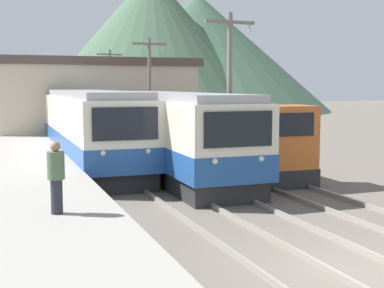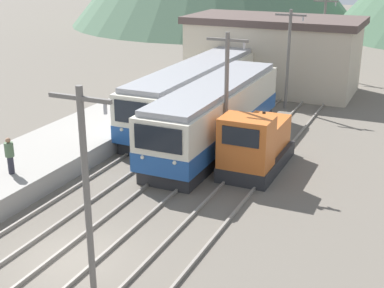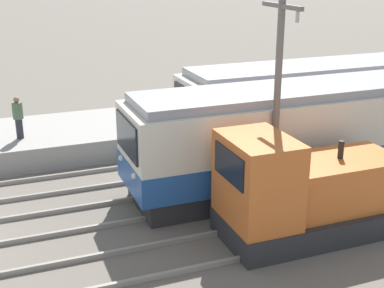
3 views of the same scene
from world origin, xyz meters
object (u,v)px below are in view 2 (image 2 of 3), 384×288
at_px(commuter_train_left, 195,95).
at_px(person_on_platform, 10,154).
at_px(catenary_mast_far, 288,55).
at_px(catenary_mast_distant, 323,33).
at_px(catenary_mast_near, 86,185).
at_px(catenary_mast_mid, 226,95).
at_px(commuter_train_center, 216,117).
at_px(shunting_locomotive, 256,146).

relative_size(commuter_train_left, person_on_platform, 9.14).
distance_m(catenary_mast_far, catenary_mast_distant, 11.22).
bearing_deg(catenary_mast_near, catenary_mast_distant, 90.00).
distance_m(catenary_mast_mid, catenary_mast_far, 11.22).
relative_size(commuter_train_center, catenary_mast_far, 2.03).
xyz_separation_m(commuter_train_left, catenary_mast_mid, (4.31, -6.11, 1.90)).
bearing_deg(catenary_mast_mid, person_on_platform, -136.83).
bearing_deg(commuter_train_left, catenary_mast_mid, -54.81).
height_order(catenary_mast_near, catenary_mast_distant, same).
bearing_deg(person_on_platform, catenary_mast_distant, 76.19).
height_order(catenary_mast_far, catenary_mast_distant, same).
bearing_deg(catenary_mast_near, commuter_train_center, 96.29).
relative_size(commuter_train_left, commuter_train_center, 1.12).
xyz_separation_m(commuter_train_center, shunting_locomotive, (3.00, -2.35, -0.40)).
xyz_separation_m(commuter_train_center, catenary_mast_mid, (1.51, -2.46, 1.93)).
bearing_deg(catenary_mast_distant, catenary_mast_near, -90.00).
distance_m(catenary_mast_distant, person_on_platform, 30.08).
distance_m(catenary_mast_mid, person_on_platform, 9.98).
distance_m(commuter_train_left, commuter_train_center, 4.60).
xyz_separation_m(commuter_train_left, person_on_platform, (-2.86, -12.83, 0.15)).
xyz_separation_m(commuter_train_center, catenary_mast_far, (1.51, 8.76, 1.93)).
xyz_separation_m(catenary_mast_distant, person_on_platform, (-7.17, -29.16, -1.75)).
height_order(commuter_train_left, catenary_mast_mid, catenary_mast_mid).
bearing_deg(catenary_mast_near, shunting_locomotive, 82.50).
bearing_deg(catenary_mast_mid, catenary_mast_near, -90.00).
height_order(catenary_mast_mid, catenary_mast_far, same).
height_order(shunting_locomotive, person_on_platform, shunting_locomotive).
xyz_separation_m(catenary_mast_mid, catenary_mast_far, (0.00, 11.22, 0.00)).
bearing_deg(commuter_train_center, catenary_mast_far, 80.23).
bearing_deg(catenary_mast_mid, commuter_train_center, 121.51).
bearing_deg(catenary_mast_distant, catenary_mast_far, -90.00).
relative_size(commuter_train_left, catenary_mast_mid, 2.28).
bearing_deg(commuter_train_left, catenary_mast_far, 49.86).
distance_m(commuter_train_center, catenary_mast_distant, 20.13).
bearing_deg(commuter_train_center, person_on_platform, -121.64).
bearing_deg(commuter_train_center, catenary_mast_mid, -58.49).
xyz_separation_m(commuter_train_center, catenary_mast_distant, (1.51, 19.98, 1.93)).
bearing_deg(commuter_train_center, catenary_mast_near, -83.71).
height_order(catenary_mast_far, person_on_platform, catenary_mast_far).
distance_m(catenary_mast_near, catenary_mast_mid, 11.22).
height_order(commuter_train_center, catenary_mast_far, catenary_mast_far).
distance_m(catenary_mast_mid, catenary_mast_distant, 22.44).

